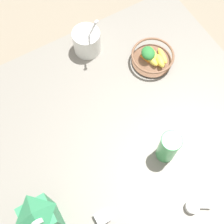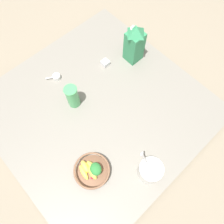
% 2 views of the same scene
% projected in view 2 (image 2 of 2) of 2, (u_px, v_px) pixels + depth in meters
% --- Properties ---
extents(ground_plane, '(6.00, 6.00, 0.00)m').
position_uv_depth(ground_plane, '(98.00, 110.00, 1.29)').
color(ground_plane, gray).
extents(countertop, '(1.13, 1.13, 0.04)m').
position_uv_depth(countertop, '(98.00, 108.00, 1.27)').
color(countertop, gray).
rests_on(countertop, ground_plane).
extents(fruit_bowl, '(0.18, 0.18, 0.08)m').
position_uv_depth(fruit_bowl, '(92.00, 171.00, 1.07)').
color(fruit_bowl, brown).
rests_on(fruit_bowl, countertop).
extents(milk_carton, '(0.09, 0.09, 0.26)m').
position_uv_depth(milk_carton, '(134.00, 44.00, 1.29)').
color(milk_carton, '#338C59').
rests_on(milk_carton, countertop).
extents(yogurt_tub, '(0.12, 0.14, 0.24)m').
position_uv_depth(yogurt_tub, '(150.00, 170.00, 1.05)').
color(yogurt_tub, white).
rests_on(yogurt_tub, countertop).
extents(drinking_cup, '(0.07, 0.07, 0.16)m').
position_uv_depth(drinking_cup, '(72.00, 96.00, 1.19)').
color(drinking_cup, '#4CB266').
rests_on(drinking_cup, countertop).
extents(spice_jar, '(0.04, 0.04, 0.03)m').
position_uv_depth(spice_jar, '(105.00, 63.00, 1.37)').
color(spice_jar, silver).
rests_on(spice_jar, countertop).
extents(measuring_scoop, '(0.08, 0.06, 0.03)m').
position_uv_depth(measuring_scoop, '(56.00, 77.00, 1.33)').
color(measuring_scoop, white).
rests_on(measuring_scoop, countertop).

